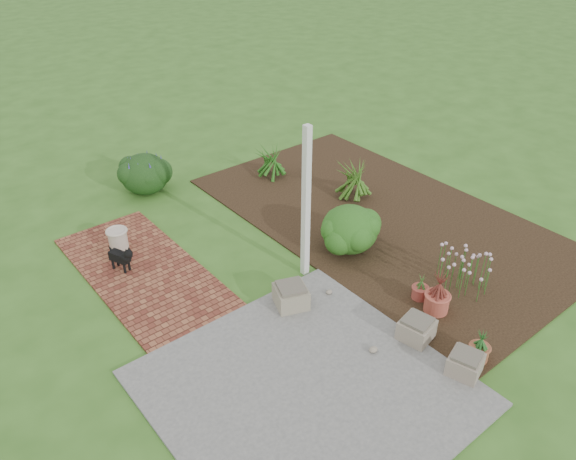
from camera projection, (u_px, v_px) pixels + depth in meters
ground at (294, 283)px, 8.74m from camera, size 80.00×80.00×0.00m
concrete_patio at (306, 388)px, 6.92m from camera, size 3.50×3.50×0.04m
brick_path at (143, 271)px, 8.98m from camera, size 1.60×3.50×0.04m
garden_bed at (381, 217)px, 10.39m from camera, size 4.00×7.00×0.03m
veranda_post at (306, 205)px, 8.30m from camera, size 0.10×0.10×2.50m
stone_trough_near at (465, 364)px, 7.05m from camera, size 0.49×0.49×0.26m
stone_trough_mid at (416, 330)px, 7.58m from camera, size 0.49×0.49×0.28m
stone_trough_far at (291, 296)px, 8.16m from camera, size 0.58×0.58×0.30m
black_dog at (121, 256)px, 8.83m from camera, size 0.28×0.48×0.43m
cream_ceramic_urn at (118, 241)px, 9.30m from camera, size 0.41×0.41×0.41m
evergreen_shrub at (350, 228)px, 9.29m from camera, size 1.14×1.14×0.80m
agapanthus_clump_back at (353, 176)px, 10.78m from camera, size 1.11×1.11×0.92m
agapanthus_clump_front at (270, 159)px, 11.58m from camera, size 0.98×0.98×0.79m
pink_flower_patch at (459, 269)px, 8.46m from camera, size 1.03×1.03×0.65m
terracotta_pot_bronze at (437, 303)px, 8.07m from camera, size 0.45×0.45×0.28m
terracotta_pot_small_left at (420, 292)px, 8.34m from camera, size 0.27×0.27×0.20m
terracotta_pot_small_right at (479, 353)px, 7.27m from camera, size 0.28×0.28×0.22m
purple_flowering_bush at (145, 173)px, 11.08m from camera, size 1.26×1.26×0.81m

